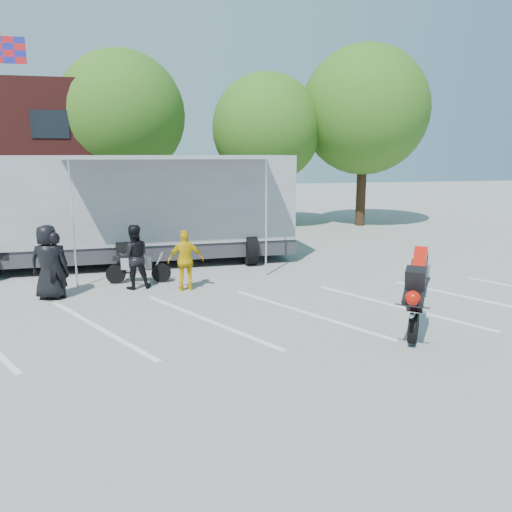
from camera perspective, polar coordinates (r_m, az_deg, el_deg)
name	(u,v)px	position (r m, az deg, el deg)	size (l,w,h in m)	color
ground	(204,336)	(10.69, -6.01, -9.08)	(100.00, 100.00, 0.00)	gray
parking_bay_lines	(199,320)	(11.63, -6.58, -7.32)	(18.00, 5.00, 0.01)	white
tree_left	(122,115)	(26.02, -15.08, 15.28)	(6.12, 6.12, 8.64)	#382314
tree_mid	(266,129)	(25.70, 1.20, 14.32)	(5.44, 5.44, 7.68)	#382314
tree_right	(364,110)	(26.91, 12.29, 15.94)	(6.46, 6.46, 9.12)	#382314
transporter_truck	(140,264)	(17.81, -13.17, -0.85)	(11.61, 5.59, 3.69)	#9799A0
parked_motorcycle	(139,283)	(15.21, -13.21, -2.99)	(0.64, 1.93, 1.01)	#B2B2B7
stunt_bike_rider	(416,334)	(11.27, 17.83, -8.48)	(0.82, 1.75, 2.06)	black
spectator_leather_a	(48,262)	(14.09, -22.63, -0.65)	(0.96, 0.63, 1.97)	black
spectator_leather_b	(55,266)	(14.03, -21.98, -1.02)	(0.65, 0.43, 1.79)	black
spectator_leather_c	(134,257)	(14.43, -13.79, -0.10)	(0.89, 0.69, 1.82)	black
spectator_hivis	(186,260)	(13.98, -8.03, -0.49)	(1.00, 0.42, 1.70)	#E7B90C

